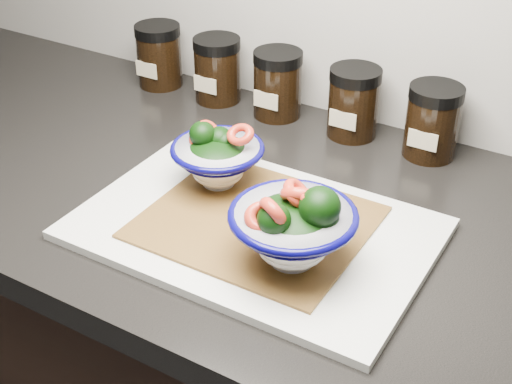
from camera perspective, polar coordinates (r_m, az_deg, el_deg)
The scene contains 10 objects.
countertop at distance 1.07m, azimuth -6.30°, elevation 0.72°, with size 3.50×0.60×0.04m, color black.
cutting_board at distance 0.92m, azimuth -0.17°, elevation -2.97°, with size 0.45×0.30×0.01m, color silver.
bamboo_mat at distance 0.92m, azimuth 0.00°, elevation -2.40°, with size 0.28×0.24×0.00m, color olive.
bowl_left at distance 0.98m, azimuth -3.11°, elevation 2.78°, with size 0.13×0.13×0.10m.
bowl_right at distance 0.83m, azimuth 3.06°, elevation -2.86°, with size 0.15×0.15×0.12m.
spice_jar_a at distance 1.32m, azimuth -7.76°, elevation 10.78°, with size 0.08×0.08×0.11m.
spice_jar_b at distance 1.25m, azimuth -3.11°, elevation 9.77°, with size 0.08×0.08×0.11m.
spice_jar_c at distance 1.20m, azimuth 1.73°, elevation 8.63°, with size 0.08×0.08×0.11m.
spice_jar_d at distance 1.14m, azimuth 7.81°, elevation 7.12°, with size 0.08×0.08×0.11m.
spice_jar_e at distance 1.11m, azimuth 13.94°, elevation 5.50°, with size 0.08×0.08×0.11m.
Camera 1 is at (0.56, 0.73, 1.45)m, focal length 50.00 mm.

